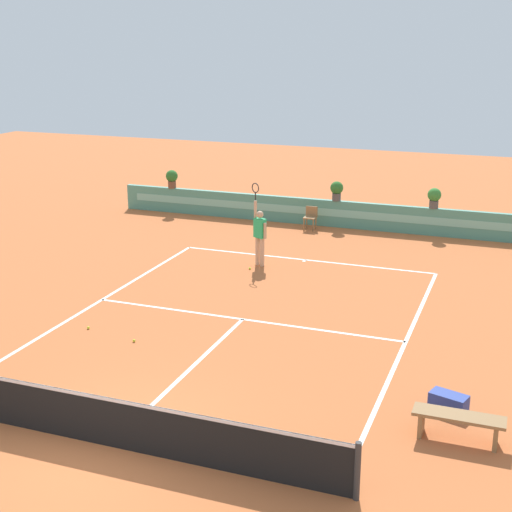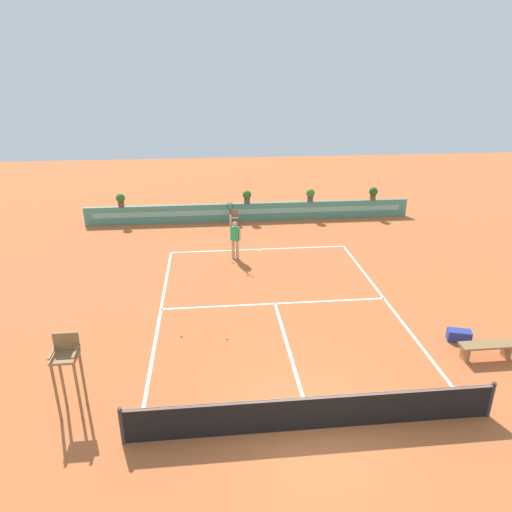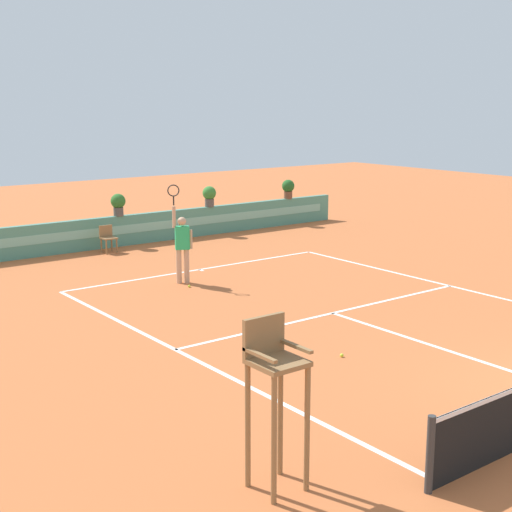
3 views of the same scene
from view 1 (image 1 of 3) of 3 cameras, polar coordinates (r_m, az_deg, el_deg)
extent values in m
plane|color=#BC6033|center=(18.33, -1.51, -5.36)|extent=(60.00, 60.00, 0.00)
cube|color=white|center=(23.58, 3.85, -0.29)|extent=(8.22, 0.10, 0.01)
cube|color=white|center=(18.67, -1.05, -4.92)|extent=(8.22, 0.10, 0.01)
cube|color=white|center=(15.99, -5.30, -8.87)|extent=(0.10, 6.40, 0.01)
cube|color=white|center=(20.09, -12.53, -3.74)|extent=(0.10, 11.89, 0.01)
cube|color=white|center=(17.28, 11.27, -7.11)|extent=(0.10, 11.89, 0.01)
cube|color=white|center=(23.49, 3.78, -0.36)|extent=(0.10, 0.20, 0.01)
cylinder|color=#333333|center=(11.81, 7.86, -16.20)|extent=(0.10, 0.10, 1.00)
cube|color=black|center=(13.30, -11.46, -12.49)|extent=(8.82, 0.02, 0.95)
cube|color=white|center=(13.09, -11.57, -10.79)|extent=(8.82, 0.03, 0.06)
cube|color=#4C8E7A|center=(27.64, 6.57, 3.25)|extent=(18.00, 0.20, 1.00)
cube|color=#7ABCA8|center=(27.53, 6.52, 3.30)|extent=(17.10, 0.01, 0.28)
cylinder|color=olive|center=(27.08, 3.74, 2.44)|extent=(0.05, 0.05, 0.45)
cylinder|color=olive|center=(26.98, 4.46, 2.37)|extent=(0.05, 0.05, 0.45)
cylinder|color=olive|center=(27.41, 3.95, 2.61)|extent=(0.05, 0.05, 0.45)
cylinder|color=olive|center=(27.31, 4.66, 2.55)|extent=(0.05, 0.05, 0.45)
cube|color=olive|center=(27.14, 4.21, 3.00)|extent=(0.44, 0.44, 0.04)
cube|color=olive|center=(27.28, 4.34, 3.50)|extent=(0.44, 0.04, 0.36)
cube|color=olive|center=(13.85, 12.70, -12.49)|extent=(0.08, 0.40, 0.45)
cube|color=olive|center=(13.79, 18.10, -13.10)|extent=(0.08, 0.40, 0.45)
cube|color=olive|center=(13.68, 15.47, -11.88)|extent=(1.60, 0.44, 0.06)
cube|color=navy|center=(14.75, 14.70, -10.94)|extent=(0.77, 0.55, 0.36)
cylinder|color=tan|center=(22.79, 0.47, 0.31)|extent=(0.14, 0.14, 0.90)
cylinder|color=tan|center=(22.93, 0.13, 0.41)|extent=(0.14, 0.14, 0.90)
cube|color=#28B266|center=(22.66, 0.30, 2.18)|extent=(0.42, 0.35, 0.60)
sphere|color=tan|center=(22.55, 0.30, 3.24)|extent=(0.22, 0.22, 0.22)
cylinder|color=tan|center=(22.67, -0.05, 3.62)|extent=(0.09, 0.09, 0.55)
cylinder|color=black|center=(22.58, -0.05, 4.66)|extent=(0.04, 0.04, 0.24)
torus|color=#262626|center=(22.52, -0.05, 5.30)|extent=(0.29, 0.16, 0.31)
cylinder|color=tan|center=(22.52, 0.69, 1.96)|extent=(0.09, 0.09, 0.50)
sphere|color=#CCE033|center=(17.56, -9.44, -6.50)|extent=(0.07, 0.07, 0.07)
sphere|color=#CCE033|center=(22.57, -0.48, -0.96)|extent=(0.07, 0.07, 0.07)
sphere|color=#CCE033|center=(18.52, -12.87, -5.44)|extent=(0.07, 0.07, 0.07)
cylinder|color=brown|center=(29.91, -6.53, 5.53)|extent=(0.32, 0.32, 0.28)
sphere|color=#2D6B28|center=(29.84, -6.55, 6.18)|extent=(0.48, 0.48, 0.48)
cylinder|color=#514C47|center=(26.92, 13.61, 3.92)|extent=(0.32, 0.32, 0.28)
sphere|color=#387F33|center=(26.85, 13.66, 4.63)|extent=(0.48, 0.48, 0.48)
cylinder|color=#514C47|center=(27.54, 6.26, 4.58)|extent=(0.32, 0.32, 0.28)
sphere|color=#2D6B28|center=(27.47, 6.28, 5.28)|extent=(0.48, 0.48, 0.48)
camera|label=2|loc=(8.78, -65.09, 15.06)|focal=32.84mm
camera|label=3|loc=(18.15, -54.62, 2.64)|focal=51.98mm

